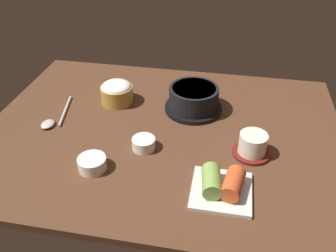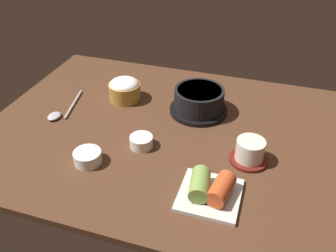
# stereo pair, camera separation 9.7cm
# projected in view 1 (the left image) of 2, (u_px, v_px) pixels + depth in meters

# --- Properties ---
(dining_table) EXTENTS (1.00, 0.76, 0.02)m
(dining_table) POSITION_uv_depth(u_px,v_px,m) (162.00, 133.00, 1.01)
(dining_table) COLOR #4C2D1C
(dining_table) RESTS_ON ground
(stone_pot) EXTENTS (0.17, 0.17, 0.08)m
(stone_pot) POSITION_uv_depth(u_px,v_px,m) (194.00, 99.00, 1.07)
(stone_pot) COLOR black
(stone_pot) RESTS_ON dining_table
(rice_bowl) EXTENTS (0.10, 0.10, 0.07)m
(rice_bowl) POSITION_uv_depth(u_px,v_px,m) (117.00, 92.00, 1.11)
(rice_bowl) COLOR #B78C38
(rice_bowl) RESTS_ON dining_table
(tea_cup_with_saucer) EXTENTS (0.10, 0.10, 0.06)m
(tea_cup_with_saucer) POSITION_uv_depth(u_px,v_px,m) (252.00, 145.00, 0.90)
(tea_cup_with_saucer) COLOR maroon
(tea_cup_with_saucer) RESTS_ON dining_table
(banchan_cup_center) EXTENTS (0.06, 0.06, 0.03)m
(banchan_cup_center) POSITION_uv_depth(u_px,v_px,m) (144.00, 143.00, 0.93)
(banchan_cup_center) COLOR white
(banchan_cup_center) RESTS_ON dining_table
(kimchi_plate) EXTENTS (0.14, 0.14, 0.05)m
(kimchi_plate) POSITION_uv_depth(u_px,v_px,m) (222.00, 186.00, 0.79)
(kimchi_plate) COLOR silver
(kimchi_plate) RESTS_ON dining_table
(side_bowl_near) EXTENTS (0.07, 0.07, 0.03)m
(side_bowl_near) POSITION_uv_depth(u_px,v_px,m) (92.00, 163.00, 0.86)
(side_bowl_near) COLOR white
(side_bowl_near) RESTS_ON dining_table
(spoon) EXTENTS (0.06, 0.18, 0.01)m
(spoon) POSITION_uv_depth(u_px,v_px,m) (54.00, 120.00, 1.04)
(spoon) COLOR #B7B7BC
(spoon) RESTS_ON dining_table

